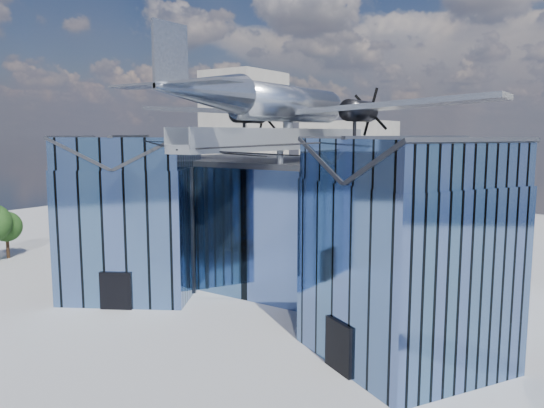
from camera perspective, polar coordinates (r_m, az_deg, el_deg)
The scene contains 4 objects.
ground_plane at distance 36.05m, azimuth -1.82°, elevation -11.77°, with size 120.00×120.00×0.00m, color #939397.
museum at distance 39.39m, azimuth 3.12°, elevation -1.79°, with size 32.88×24.50×17.60m.
bg_towers at distance 80.19m, azimuth 20.85°, elevation 5.72°, with size 77.00×24.50×26.00m.
tree_side_w at distance 56.83m, azimuth -26.67°, elevation -2.20°, with size 2.94×2.94×4.56m.
Camera 1 is at (19.99, -27.51, 11.97)m, focal length 35.00 mm.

